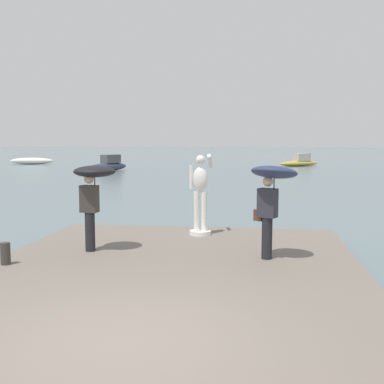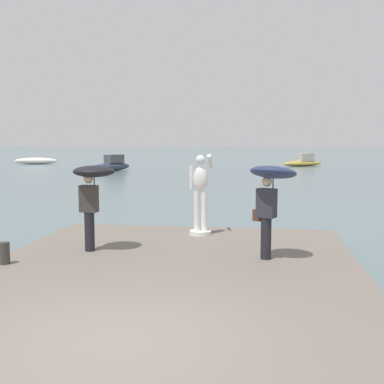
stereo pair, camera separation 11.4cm
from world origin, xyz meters
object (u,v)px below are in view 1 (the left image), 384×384
at_px(onlooker_right, 272,187).
at_px(boat_mid, 109,165).
at_px(onlooker_left, 93,184).
at_px(boat_near, 299,162).
at_px(mooring_bollard, 5,253).
at_px(statue_white_figure, 200,197).
at_px(boat_rightward, 32,161).

relative_size(onlooker_right, boat_mid, 0.39).
bearing_deg(onlooker_left, boat_mid, 107.02).
height_order(boat_near, boat_mid, boat_mid).
height_order(mooring_bollard, boat_near, boat_near).
height_order(statue_white_figure, boat_mid, statue_white_figure).
xyz_separation_m(onlooker_left, boat_rightward, (-24.41, 46.62, -1.49)).
bearing_deg(boat_mid, mooring_bollard, -75.62).
bearing_deg(boat_near, boat_rightward, 179.58).
bearing_deg(boat_rightward, statue_white_figure, -59.14).
bearing_deg(onlooker_left, statue_white_figure, 45.57).
relative_size(statue_white_figure, onlooker_right, 1.06).
bearing_deg(mooring_bollard, onlooker_right, 12.36).
xyz_separation_m(statue_white_figure, onlooker_left, (-2.14, -2.19, 0.49)).
bearing_deg(onlooker_right, onlooker_left, 176.76).
xyz_separation_m(onlooker_left, boat_mid, (-10.51, 34.32, -1.32)).
xyz_separation_m(statue_white_figure, onlooker_right, (1.76, -2.41, 0.51)).
relative_size(onlooker_left, onlooker_right, 0.95).
distance_m(statue_white_figure, boat_near, 44.67).
height_order(statue_white_figure, onlooker_left, statue_white_figure).
bearing_deg(boat_rightward, onlooker_left, -62.36).
xyz_separation_m(mooring_bollard, boat_mid, (-9.15, 35.69, -0.04)).
distance_m(boat_mid, boat_rightward, 18.56).
bearing_deg(onlooker_left, mooring_bollard, -134.69).
height_order(onlooker_right, boat_rightward, onlooker_right).
relative_size(statue_white_figure, boat_rightward, 0.38).
bearing_deg(mooring_bollard, onlooker_left, 45.31).
relative_size(statue_white_figure, mooring_bollard, 4.79).
bearing_deg(mooring_bollard, boat_near, 78.22).
height_order(onlooker_left, boat_mid, onlooker_left).
relative_size(onlooker_right, boat_near, 0.38).
height_order(onlooker_right, boat_mid, onlooker_right).
distance_m(onlooker_left, boat_rightward, 52.65).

